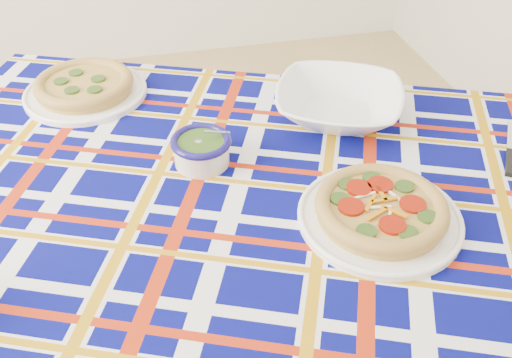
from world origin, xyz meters
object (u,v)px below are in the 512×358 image
object	(u,v)px
main_focaccia_plate	(381,208)
pesto_bowl	(201,148)
serving_bowl	(339,103)
dining_table	(278,233)

from	to	relation	value
main_focaccia_plate	pesto_bowl	distance (m)	0.41
serving_bowl	main_focaccia_plate	bearing A→B (deg)	-97.85
main_focaccia_plate	serving_bowl	xyz separation A→B (m)	(0.05, 0.39, 0.01)
pesto_bowl	serving_bowl	bearing A→B (deg)	17.40
dining_table	main_focaccia_plate	distance (m)	0.24
pesto_bowl	serving_bowl	size ratio (longest dim) A/B	0.43
serving_bowl	dining_table	bearing A→B (deg)	-128.71
main_focaccia_plate	serving_bowl	distance (m)	0.39
main_focaccia_plate	serving_bowl	bearing A→B (deg)	82.15
dining_table	serving_bowl	bearing A→B (deg)	74.45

